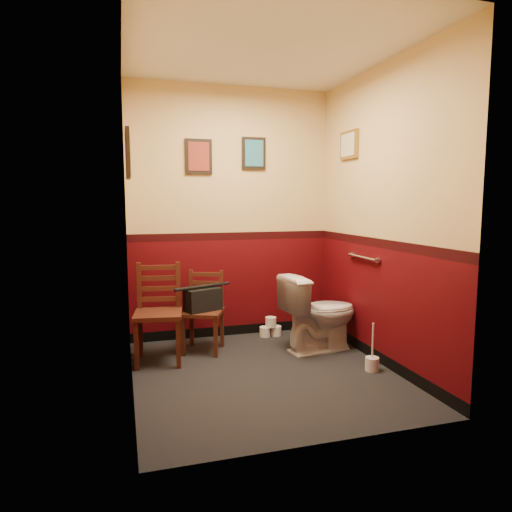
{
  "coord_description": "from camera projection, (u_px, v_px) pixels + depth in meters",
  "views": [
    {
      "loc": [
        -1.15,
        -3.63,
        1.49
      ],
      "look_at": [
        0.0,
        0.25,
        1.0
      ],
      "focal_mm": 32.0,
      "sensor_mm": 36.0,
      "label": 1
    }
  ],
  "objects": [
    {
      "name": "chair_left",
      "position": [
        158.0,
        313.0,
        4.23
      ],
      "size": [
        0.48,
        0.48,
        0.91
      ],
      "rotation": [
        0.0,
        0.0,
        -0.14
      ],
      "color": "#4A2216",
      "rests_on": "floor"
    },
    {
      "name": "floor",
      "position": [
        264.0,
        373.0,
        3.96
      ],
      "size": [
        2.2,
        2.4,
        0.0
      ],
      "primitive_type": "cube",
      "color": "black",
      "rests_on": "ground"
    },
    {
      "name": "tp_stack",
      "position": [
        271.0,
        328.0,
        5.04
      ],
      "size": [
        0.25,
        0.13,
        0.22
      ],
      "color": "silver",
      "rests_on": "floor"
    },
    {
      "name": "ceiling",
      "position": [
        265.0,
        48.0,
        3.63
      ],
      "size": [
        2.2,
        2.4,
        0.0
      ],
      "primitive_type": "cube",
      "rotation": [
        3.14,
        0.0,
        0.0
      ],
      "color": "silver",
      "rests_on": "ground"
    },
    {
      "name": "wall_left",
      "position": [
        128.0,
        219.0,
        3.49
      ],
      "size": [
        0.0,
        2.4,
        2.7
      ],
      "primitive_type": "cube",
      "rotation": [
        1.57,
        0.0,
        1.57
      ],
      "color": "#45050A",
      "rests_on": "ground"
    },
    {
      "name": "grab_bar",
      "position": [
        363.0,
        257.0,
        4.38
      ],
      "size": [
        0.05,
        0.56,
        0.06
      ],
      "color": "silver",
      "rests_on": "wall_right"
    },
    {
      "name": "wall_back",
      "position": [
        231.0,
        214.0,
        4.94
      ],
      "size": [
        2.2,
        0.0,
        2.7
      ],
      "primitive_type": "cube",
      "rotation": [
        1.57,
        0.0,
        0.0
      ],
      "color": "#45050A",
      "rests_on": "ground"
    },
    {
      "name": "framed_print_right",
      "position": [
        349.0,
        145.0,
        4.59
      ],
      "size": [
        0.04,
        0.34,
        0.28
      ],
      "color": "olive",
      "rests_on": "wall_right"
    },
    {
      "name": "handbag",
      "position": [
        203.0,
        299.0,
        4.48
      ],
      "size": [
        0.39,
        0.29,
        0.26
      ],
      "rotation": [
        0.0,
        0.0,
        0.37
      ],
      "color": "black",
      "rests_on": "chair_right"
    },
    {
      "name": "toilet",
      "position": [
        320.0,
        313.0,
        4.54
      ],
      "size": [
        0.82,
        0.53,
        0.76
      ],
      "primitive_type": "imported",
      "rotation": [
        0.0,
        0.0,
        1.71
      ],
      "color": "white",
      "rests_on": "floor"
    },
    {
      "name": "framed_print_back_a",
      "position": [
        199.0,
        156.0,
        4.75
      ],
      "size": [
        0.28,
        0.04,
        0.36
      ],
      "color": "black",
      "rests_on": "wall_back"
    },
    {
      "name": "wall_right",
      "position": [
        381.0,
        217.0,
        4.1
      ],
      "size": [
        0.0,
        2.4,
        2.7
      ],
      "primitive_type": "cube",
      "rotation": [
        1.57,
        0.0,
        -1.57
      ],
      "color": "#45050A",
      "rests_on": "ground"
    },
    {
      "name": "toilet_brush",
      "position": [
        372.0,
        363.0,
        4.02
      ],
      "size": [
        0.12,
        0.12,
        0.43
      ],
      "color": "silver",
      "rests_on": "floor"
    },
    {
      "name": "wall_front",
      "position": [
        326.0,
        225.0,
        2.65
      ],
      "size": [
        2.2,
        0.0,
        2.7
      ],
      "primitive_type": "cube",
      "rotation": [
        -1.57,
        0.0,
        0.0
      ],
      "color": "#45050A",
      "rests_on": "ground"
    },
    {
      "name": "framed_print_back_b",
      "position": [
        254.0,
        153.0,
        4.91
      ],
      "size": [
        0.26,
        0.04,
        0.34
      ],
      "color": "black",
      "rests_on": "wall_back"
    },
    {
      "name": "framed_print_left",
      "position": [
        128.0,
        154.0,
        3.53
      ],
      "size": [
        0.04,
        0.3,
        0.38
      ],
      "color": "black",
      "rests_on": "wall_left"
    },
    {
      "name": "chair_right",
      "position": [
        204.0,
        311.0,
        4.53
      ],
      "size": [
        0.49,
        0.49,
        0.79
      ],
      "rotation": [
        0.0,
        0.0,
        -0.41
      ],
      "color": "#4A2216",
      "rests_on": "floor"
    }
  ]
}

